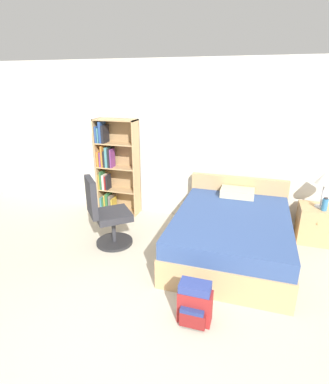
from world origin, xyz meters
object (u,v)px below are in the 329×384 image
Objects in this scene: bed at (231,233)px; nightstand at (314,224)px; office_chair at (106,215)px; table_lamp at (326,179)px; backpack_blue at (194,303)px; bookshelf at (113,168)px; water_bottle at (325,204)px; backpack_red at (195,308)px.

nightstand is (1.14, 0.72, -0.03)m from bed.
office_chair is 1.92× the size of table_lamp.
nightstand reaches higher than backpack_blue.
nightstand is 0.71m from table_lamp.
bookshelf is at bearing 178.07° from table_lamp.
backpack_blue is (-1.42, -2.01, -0.43)m from water_bottle.
bookshelf reaches higher than nightstand.
bed reaches higher than water_bottle.
bed is 4.53× the size of backpack_blue.
bed is at bearing -148.59° from table_lamp.
backpack_blue is (-1.40, -2.12, -0.77)m from table_lamp.
office_chair is (0.44, -1.15, -0.35)m from bookshelf.
bookshelf reaches higher than bed.
office_chair reaches higher than bed.
bed is 1.77m from office_chair.
table_lamp is 2.80× the size of water_bottle.
bookshelf is 8.60× the size of water_bottle.
water_bottle reaches higher than nightstand.
table_lamp is (2.91, 1.03, 0.51)m from office_chair.
water_bottle is at bearing 17.45° from office_chair.
bed is 1.43m from backpack_red.
table_lamp is at bearing -1.93° from bookshelf.
backpack_red is at bearing -35.77° from office_chair.
backpack_blue is (-0.22, -1.40, -0.10)m from bed.
table_lamp reaches higher than backpack_blue.
backpack_blue is at bearing -98.80° from bed.
table_lamp is 2.65m from backpack_blue.
office_chair is at bearing 144.35° from backpack_blue.
office_chair is at bearing 144.23° from backpack_red.
backpack_blue reaches higher than backpack_red.
office_chair is 3.13m from table_lamp.
water_bottle is at bearing 54.67° from backpack_blue.
water_bottle is at bearing -58.96° from nightstand.
water_bottle is 2.50m from backpack_blue.
bookshelf is 3.08× the size of table_lamp.
table_lamp is 1.24× the size of backpack_blue.
bookshelf is 4.82× the size of backpack_red.
backpack_red is at bearing -125.04° from water_bottle.
water_bottle is (0.07, -0.11, 0.36)m from nightstand.
bed is at bearing -21.00° from bookshelf.
water_bottle is (3.38, -0.22, -0.18)m from bookshelf.
table_lamp is at bearing 105.08° from water_bottle.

